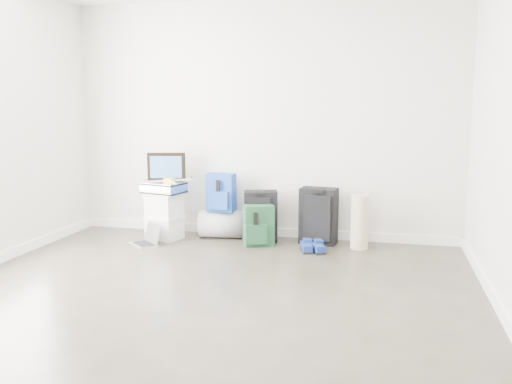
% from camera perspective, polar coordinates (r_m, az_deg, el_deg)
% --- Properties ---
extents(ground, '(5.00, 5.00, 0.00)m').
position_cam_1_polar(ground, '(4.14, -7.21, -12.53)').
color(ground, '#312C24').
rests_on(ground, ground).
extents(room_envelope, '(4.52, 5.02, 2.71)m').
position_cam_1_polar(room_envelope, '(3.87, -7.64, 11.98)').
color(room_envelope, silver).
rests_on(room_envelope, ground).
extents(boxes_stack, '(0.45, 0.40, 0.53)m').
position_cam_1_polar(boxes_stack, '(6.29, -9.63, -2.50)').
color(boxes_stack, white).
rests_on(boxes_stack, ground).
extents(briefcase, '(0.50, 0.42, 0.13)m').
position_cam_1_polar(briefcase, '(6.24, -9.71, 0.45)').
color(briefcase, '#B2B2B7').
rests_on(briefcase, boxes_stack).
extents(painting, '(0.43, 0.13, 0.33)m').
position_cam_1_polar(painting, '(6.30, -9.41, 2.62)').
color(painting, black).
rests_on(painting, briefcase).
extents(drone, '(0.44, 0.44, 0.05)m').
position_cam_1_polar(drone, '(6.17, -9.12, 1.20)').
color(drone, yellow).
rests_on(drone, briefcase).
extents(duffel_bag, '(0.55, 0.37, 0.32)m').
position_cam_1_polar(duffel_bag, '(6.30, -3.59, -3.39)').
color(duffel_bag, '#909398').
rests_on(duffel_bag, ground).
extents(blue_backpack, '(0.32, 0.24, 0.43)m').
position_cam_1_polar(blue_backpack, '(6.21, -3.71, -0.13)').
color(blue_backpack, '#173999').
rests_on(blue_backpack, duffel_bag).
extents(large_suitcase, '(0.41, 0.31, 0.57)m').
position_cam_1_polar(large_suitcase, '(6.10, 0.48, -2.57)').
color(large_suitcase, black).
rests_on(large_suitcase, ground).
extents(green_backpack, '(0.37, 0.34, 0.45)m').
position_cam_1_polar(green_backpack, '(5.93, 0.24, -3.61)').
color(green_backpack, '#163E29').
rests_on(green_backpack, ground).
extents(carry_on, '(0.43, 0.31, 0.62)m').
position_cam_1_polar(carry_on, '(6.03, 6.59, -2.52)').
color(carry_on, black).
rests_on(carry_on, ground).
extents(shoes, '(0.30, 0.28, 0.09)m').
position_cam_1_polar(shoes, '(5.75, 5.88, -5.86)').
color(shoes, black).
rests_on(shoes, ground).
extents(rolled_rug, '(0.19, 0.19, 0.58)m').
position_cam_1_polar(rolled_rug, '(5.89, 10.86, -3.13)').
color(rolled_rug, tan).
rests_on(rolled_rug, ground).
extents(laptop, '(0.40, 0.39, 0.23)m').
position_cam_1_polar(laptop, '(6.12, -11.37, -4.93)').
color(laptop, silver).
rests_on(laptop, ground).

